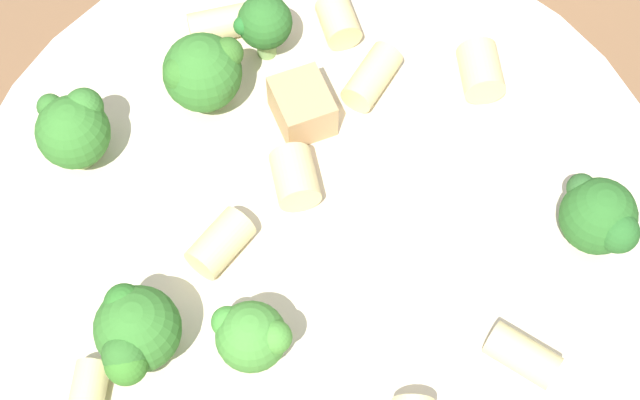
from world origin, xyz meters
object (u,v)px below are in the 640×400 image
Objects in this scene: broccoli_floret_1 at (264,22)px; rigatoni_8 at (296,177)px; broccoli_floret_2 at (204,73)px; rigatoni_5 at (220,243)px; broccoli_floret_0 at (74,129)px; rigatoni_3 at (487,76)px; chicken_chunk_1 at (302,106)px; broccoli_floret_4 at (139,338)px; rigatoni_4 at (523,355)px; rigatoni_7 at (338,21)px; rigatoni_1 at (219,24)px; rigatoni_0 at (372,77)px; broccoli_floret_3 at (252,337)px; broccoli_floret_5 at (600,217)px; rigatoni_2 at (88,393)px; pasta_bowl at (320,229)px.

rigatoni_8 is (-0.06, 0.04, -0.01)m from broccoli_floret_1.
rigatoni_5 is at bearing 144.22° from broccoli_floret_2.
rigatoni_3 is (-0.09, -0.15, -0.01)m from broccoli_floret_0.
chicken_chunk_1 is (0.02, -0.02, 0.00)m from rigatoni_8.
broccoli_floret_4 is 1.54× the size of chicken_chunk_1.
rigatoni_7 is (0.16, -0.06, 0.00)m from rigatoni_4.
rigatoni_8 reaches higher than rigatoni_1.
broccoli_floret_1 is 1.30× the size of rigatoni_1.
rigatoni_0 is at bearing -75.30° from rigatoni_8.
rigatoni_8 is (0.04, -0.06, -0.01)m from broccoli_floret_3.
broccoli_floret_5 is (-0.08, -0.16, -0.01)m from broccoli_floret_4.
rigatoni_3 is 0.89× the size of rigatoni_5.
broccoli_floret_1 reaches higher than rigatoni_4.
chicken_chunk_1 is (-0.06, 0.00, 0.00)m from rigatoni_1.
rigatoni_5 is (-0.07, -0.01, -0.01)m from broccoli_floret_0.
rigatoni_2 is at bearing 52.56° from rigatoni_4.
rigatoni_4 is at bearing -127.44° from rigatoni_2.
rigatoni_4 is (-0.10, -0.10, -0.02)m from broccoli_floret_4.
chicken_chunk_1 is at bearing 162.49° from broccoli_floret_1.
rigatoni_5 is 1.14× the size of rigatoni_8.
rigatoni_0 is (0.03, -0.15, -0.02)m from broccoli_floret_4.
broccoli_floret_1 is 0.86× the size of broccoli_floret_2.
broccoli_floret_5 is (-0.05, -0.13, -0.00)m from broccoli_floret_3.
chicken_chunk_1 is (0.14, -0.01, 0.00)m from rigatoni_4.
broccoli_floret_3 is 1.30× the size of rigatoni_5.
rigatoni_8 is (-0.07, -0.06, -0.01)m from broccoli_floret_0.
rigatoni_5 is 0.07m from chicken_chunk_1.
broccoli_floret_2 reaches higher than chicken_chunk_1.
broccoli_floret_4 reaches higher than rigatoni_3.
chicken_chunk_1 is (0.12, 0.05, -0.01)m from broccoli_floret_5.
broccoli_floret_1 reaches higher than rigatoni_8.
pasta_bowl is at bearing -107.77° from rigatoni_5.
broccoli_floret_5 is at bearing -143.42° from broccoli_floret_0.
broccoli_floret_5 reaches higher than rigatoni_0.
rigatoni_4 is (-0.19, -0.07, -0.01)m from broccoli_floret_0.
chicken_chunk_1 reaches higher than rigatoni_2.
broccoli_floret_5 reaches higher than chicken_chunk_1.
broccoli_floret_2 is 0.07m from rigatoni_5.
rigatoni_2 is 0.15m from chicken_chunk_1.
rigatoni_3 is at bearing -90.05° from broccoli_floret_4.
rigatoni_3 is (-0.00, -0.21, 0.00)m from rigatoni_2.
pasta_bowl is 8.73× the size of broccoli_floret_3.
broccoli_floret_4 is (-0.00, 0.09, 0.04)m from pasta_bowl.
rigatoni_1 is 1.17× the size of rigatoni_2.
chicken_chunk_1 reaches higher than rigatoni_7.
rigatoni_4 is (-0.13, 0.05, -0.00)m from rigatoni_0.
rigatoni_7 is 0.92× the size of rigatoni_8.
broccoli_floret_1 is at bearing 12.25° from broccoli_floret_5.
rigatoni_5 reaches higher than rigatoni_4.
broccoli_floret_3 is (-0.10, 0.06, -0.00)m from broccoli_floret_2.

